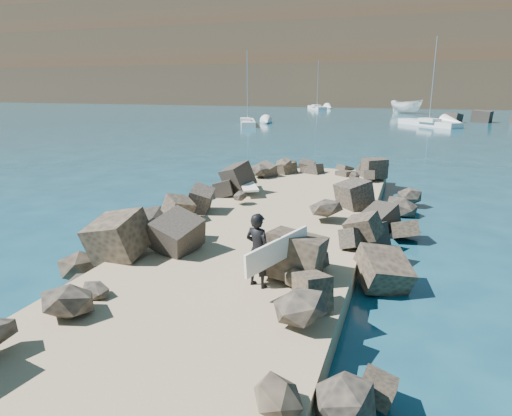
% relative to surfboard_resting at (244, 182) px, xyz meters
% --- Properties ---
extents(ground, '(800.00, 800.00, 0.00)m').
position_rel_surfboard_resting_xyz_m(ground, '(2.30, -4.31, -1.04)').
color(ground, '#0F384C').
rests_on(ground, ground).
extents(jetty, '(6.00, 26.00, 0.60)m').
position_rel_surfboard_resting_xyz_m(jetty, '(2.30, -6.31, -0.74)').
color(jetty, '#8C7759').
rests_on(jetty, ground).
extents(riprap_left, '(2.60, 22.00, 1.00)m').
position_rel_surfboard_resting_xyz_m(riprap_left, '(-0.60, -5.81, -0.54)').
color(riprap_left, black).
rests_on(riprap_left, ground).
extents(riprap_right, '(2.60, 22.00, 1.00)m').
position_rel_surfboard_resting_xyz_m(riprap_right, '(5.20, -5.81, -0.54)').
color(riprap_right, black).
rests_on(riprap_right, ground).
extents(headland, '(360.00, 140.00, 32.00)m').
position_rel_surfboard_resting_xyz_m(headland, '(12.30, 155.69, 14.96)').
color(headland, '#2D4919').
rests_on(headland, ground).
extents(surfboard_resting, '(1.82, 2.28, 0.08)m').
position_rel_surfboard_resting_xyz_m(surfboard_resting, '(0.00, 0.00, 0.00)').
color(surfboard_resting, white).
rests_on(surfboard_resting, riprap_left).
extents(boat_imported, '(6.50, 5.43, 2.41)m').
position_rel_surfboard_resting_xyz_m(boat_imported, '(5.09, 68.50, 0.17)').
color(boat_imported, white).
rests_on(boat_imported, ground).
extents(surfer_with_board, '(1.24, 1.93, 1.67)m').
position_rel_surfboard_resting_xyz_m(surfer_with_board, '(3.45, -8.38, 0.40)').
color(surfer_with_board, black).
rests_on(surfer_with_board, jetty).
extents(sailboat_a, '(4.28, 7.61, 9.03)m').
position_rel_surfboard_resting_xyz_m(sailboat_a, '(-13.08, 36.80, -0.69)').
color(sailboat_a, silver).
rests_on(sailboat_a, ground).
extents(sailboat_c, '(7.43, 7.88, 10.52)m').
position_rel_surfboard_resting_xyz_m(sailboat_c, '(8.26, 43.30, -0.69)').
color(sailboat_c, silver).
rests_on(sailboat_c, ground).
extents(sailboat_e, '(5.32, 8.09, 9.73)m').
position_rel_surfboard_resting_xyz_m(sailboat_e, '(-12.43, 77.02, -0.69)').
color(sailboat_e, silver).
rests_on(sailboat_e, ground).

